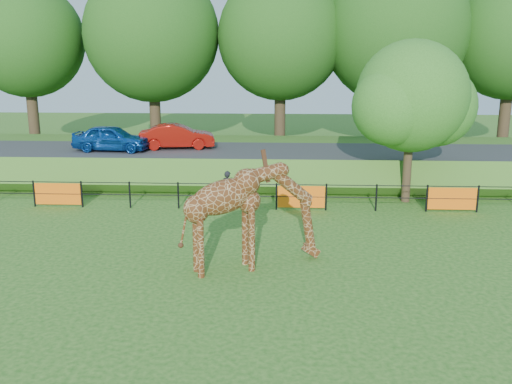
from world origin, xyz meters
The scene contains 10 objects.
ground centered at (0.00, 0.00, 0.00)m, with size 90.00×90.00×0.00m, color #205615.
giraffe centered at (1.39, 1.64, 1.56)m, with size 4.37×0.80×3.12m, color #542911, non-canonical shape.
perimeter_fence centered at (0.00, 8.00, 0.55)m, with size 28.07×0.10×1.10m, color black, non-canonical shape.
embankment centered at (0.00, 15.50, 0.65)m, with size 40.00×9.00×1.30m, color #205615.
road centered at (0.00, 14.00, 1.36)m, with size 40.00×5.00×0.12m, color #313133.
car_blue centered at (-6.29, 13.43, 2.07)m, with size 1.53×3.79×1.29m, color #144DAA.
car_red centered at (-3.17, 14.33, 2.04)m, with size 1.32×3.79×1.25m, color #A0130B.
visitor centered at (-0.03, 8.53, 0.74)m, with size 0.54×0.35×1.48m, color black.
tree_east centered at (7.60, 9.63, 4.28)m, with size 5.40×4.71×6.76m.
bg_tree_line centered at (1.89, 22.00, 7.19)m, with size 37.30×8.80×11.82m.
Camera 1 is at (2.27, -14.31, 6.23)m, focal length 40.00 mm.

